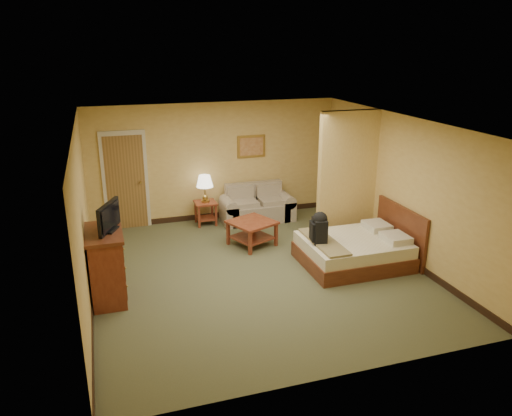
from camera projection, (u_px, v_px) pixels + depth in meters
name	position (u px, v px, depth m)	size (l,w,h in m)	color
floor	(257.00, 272.00, 8.69)	(6.00, 6.00, 0.00)	#535637
ceiling	(257.00, 123.00, 7.86)	(6.00, 6.00, 0.00)	white
back_wall	(215.00, 162.00, 10.98)	(5.50, 0.02, 2.60)	tan
left_wall	(83.00, 218.00, 7.48)	(0.02, 6.00, 2.60)	tan
right_wall	(401.00, 187.00, 9.07)	(0.02, 6.00, 2.60)	tan
partition	(347.00, 177.00, 9.73)	(1.20, 0.15, 2.60)	tan
door	(126.00, 181.00, 10.47)	(0.94, 0.16, 2.10)	beige
baseboard	(217.00, 215.00, 11.37)	(5.50, 0.02, 0.12)	black
loveseat	(257.00, 209.00, 11.16)	(1.61, 0.75, 0.81)	tan
side_table	(206.00, 210.00, 10.88)	(0.46, 0.46, 0.51)	maroon
table_lamp	(205.00, 182.00, 10.68)	(0.36, 0.36, 0.60)	#A5863C
coffee_table	(252.00, 228.00, 9.74)	(1.02, 1.02, 0.50)	maroon
wall_picture	(251.00, 146.00, 11.10)	(0.64, 0.04, 0.50)	#B78E3F
dresser	(107.00, 265.00, 7.65)	(0.55, 1.05, 1.12)	maroon
tv	(109.00, 218.00, 7.44)	(0.34, 0.67, 0.44)	black
bed	(357.00, 249.00, 8.96)	(1.89, 1.53, 0.99)	#542413
backpack	(320.00, 227.00, 8.60)	(0.27, 0.36, 0.57)	black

